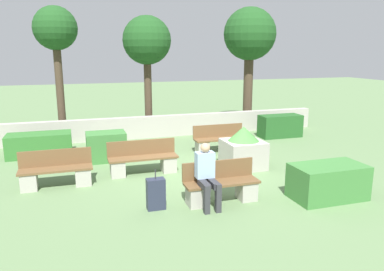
{
  "coord_description": "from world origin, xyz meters",
  "views": [
    {
      "loc": [
        -3.1,
        -8.97,
        3.14
      ],
      "look_at": [
        -0.07,
        0.5,
        0.9
      ],
      "focal_mm": 35.0,
      "sensor_mm": 36.0,
      "label": 1
    }
  ],
  "objects_px": {
    "tree_center_right": "(250,36)",
    "planter_corner_left": "(243,149)",
    "bench_left_side": "(56,173)",
    "tree_leftmost": "(55,33)",
    "tree_center_left": "(147,42)",
    "bench_back": "(143,161)",
    "person_seated_man": "(207,173)",
    "bench_right_side": "(220,142)",
    "suitcase": "(156,194)",
    "bench_front": "(221,187)"
  },
  "relations": [
    {
      "from": "planter_corner_left",
      "to": "suitcase",
      "type": "xyz_separation_m",
      "value": [
        -2.89,
        -2.02,
        -0.2
      ]
    },
    {
      "from": "person_seated_man",
      "to": "tree_center_left",
      "type": "xyz_separation_m",
      "value": [
        0.32,
        7.61,
        2.75
      ]
    },
    {
      "from": "bench_front",
      "to": "person_seated_man",
      "type": "distance_m",
      "value": 0.57
    },
    {
      "from": "bench_back",
      "to": "tree_center_left",
      "type": "distance_m",
      "value": 6.09
    },
    {
      "from": "bench_right_side",
      "to": "tree_center_left",
      "type": "height_order",
      "value": "tree_center_left"
    },
    {
      "from": "bench_right_side",
      "to": "bench_back",
      "type": "relative_size",
      "value": 0.93
    },
    {
      "from": "tree_center_right",
      "to": "bench_front",
      "type": "bearing_deg",
      "value": -119.44
    },
    {
      "from": "tree_leftmost",
      "to": "tree_center_left",
      "type": "distance_m",
      "value": 3.26
    },
    {
      "from": "bench_right_side",
      "to": "person_seated_man",
      "type": "xyz_separation_m",
      "value": [
        -1.87,
        -3.91,
        0.4
      ]
    },
    {
      "from": "person_seated_man",
      "to": "bench_right_side",
      "type": "bearing_deg",
      "value": 64.44
    },
    {
      "from": "suitcase",
      "to": "tree_center_left",
      "type": "distance_m",
      "value": 8.18
    },
    {
      "from": "tree_center_right",
      "to": "planter_corner_left",
      "type": "bearing_deg",
      "value": -116.95
    },
    {
      "from": "tree_center_left",
      "to": "suitcase",
      "type": "bearing_deg",
      "value": -100.29
    },
    {
      "from": "bench_left_side",
      "to": "tree_center_right",
      "type": "height_order",
      "value": "tree_center_right"
    },
    {
      "from": "tree_center_right",
      "to": "bench_left_side",
      "type": "bearing_deg",
      "value": -143.67
    },
    {
      "from": "person_seated_man",
      "to": "tree_center_right",
      "type": "height_order",
      "value": "tree_center_right"
    },
    {
      "from": "bench_left_side",
      "to": "suitcase",
      "type": "relative_size",
      "value": 1.97
    },
    {
      "from": "suitcase",
      "to": "planter_corner_left",
      "type": "bearing_deg",
      "value": 34.92
    },
    {
      "from": "bench_right_side",
      "to": "suitcase",
      "type": "xyz_separation_m",
      "value": [
        -2.9,
        -3.72,
        -0.0
      ]
    },
    {
      "from": "planter_corner_left",
      "to": "tree_leftmost",
      "type": "distance_m",
      "value": 7.9
    },
    {
      "from": "planter_corner_left",
      "to": "suitcase",
      "type": "height_order",
      "value": "planter_corner_left"
    },
    {
      "from": "bench_front",
      "to": "planter_corner_left",
      "type": "distance_m",
      "value": 2.55
    },
    {
      "from": "bench_right_side",
      "to": "person_seated_man",
      "type": "distance_m",
      "value": 4.35
    },
    {
      "from": "bench_left_side",
      "to": "suitcase",
      "type": "distance_m",
      "value": 2.8
    },
    {
      "from": "bench_right_side",
      "to": "bench_back",
      "type": "xyz_separation_m",
      "value": [
        -2.72,
        -1.38,
        0.01
      ]
    },
    {
      "from": "bench_left_side",
      "to": "tree_center_right",
      "type": "distance_m",
      "value": 10.19
    },
    {
      "from": "person_seated_man",
      "to": "tree_center_right",
      "type": "relative_size",
      "value": 0.27
    },
    {
      "from": "bench_left_side",
      "to": "planter_corner_left",
      "type": "relative_size",
      "value": 1.44
    },
    {
      "from": "tree_leftmost",
      "to": "tree_center_right",
      "type": "xyz_separation_m",
      "value": [
        7.66,
        0.29,
        -0.03
      ]
    },
    {
      "from": "tree_center_left",
      "to": "bench_left_side",
      "type": "bearing_deg",
      "value": -121.35
    },
    {
      "from": "suitcase",
      "to": "tree_center_right",
      "type": "xyz_separation_m",
      "value": [
        5.77,
        7.67,
        3.43
      ]
    },
    {
      "from": "tree_leftmost",
      "to": "bench_back",
      "type": "bearing_deg",
      "value": -67.69
    },
    {
      "from": "person_seated_man",
      "to": "tree_leftmost",
      "type": "height_order",
      "value": "tree_leftmost"
    },
    {
      "from": "planter_corner_left",
      "to": "bench_front",
      "type": "bearing_deg",
      "value": -125.66
    },
    {
      "from": "bench_left_side",
      "to": "tree_center_left",
      "type": "relative_size",
      "value": 0.37
    },
    {
      "from": "bench_front",
      "to": "tree_center_left",
      "type": "bearing_deg",
      "value": 90.45
    },
    {
      "from": "suitcase",
      "to": "tree_center_left",
      "type": "xyz_separation_m",
      "value": [
        1.35,
        7.43,
        3.15
      ]
    },
    {
      "from": "bench_back",
      "to": "tree_center_left",
      "type": "height_order",
      "value": "tree_center_left"
    },
    {
      "from": "suitcase",
      "to": "person_seated_man",
      "type": "bearing_deg",
      "value": -10.41
    },
    {
      "from": "bench_left_side",
      "to": "tree_leftmost",
      "type": "relative_size",
      "value": 0.35
    },
    {
      "from": "bench_back",
      "to": "suitcase",
      "type": "distance_m",
      "value": 2.35
    },
    {
      "from": "bench_right_side",
      "to": "bench_left_side",
      "type": "bearing_deg",
      "value": -156.51
    },
    {
      "from": "suitcase",
      "to": "tree_center_right",
      "type": "distance_m",
      "value": 10.2
    },
    {
      "from": "bench_left_side",
      "to": "tree_center_left",
      "type": "height_order",
      "value": "tree_center_left"
    },
    {
      "from": "bench_back",
      "to": "person_seated_man",
      "type": "distance_m",
      "value": 2.7
    },
    {
      "from": "tree_leftmost",
      "to": "tree_center_left",
      "type": "bearing_deg",
      "value": 0.72
    },
    {
      "from": "bench_front",
      "to": "bench_back",
      "type": "bearing_deg",
      "value": 117.26
    },
    {
      "from": "tree_leftmost",
      "to": "tree_center_right",
      "type": "distance_m",
      "value": 7.67
    },
    {
      "from": "bench_left_side",
      "to": "planter_corner_left",
      "type": "distance_m",
      "value": 4.86
    },
    {
      "from": "bench_front",
      "to": "tree_leftmost",
      "type": "xyz_separation_m",
      "value": [
        -3.3,
        7.43,
        3.47
      ]
    }
  ]
}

